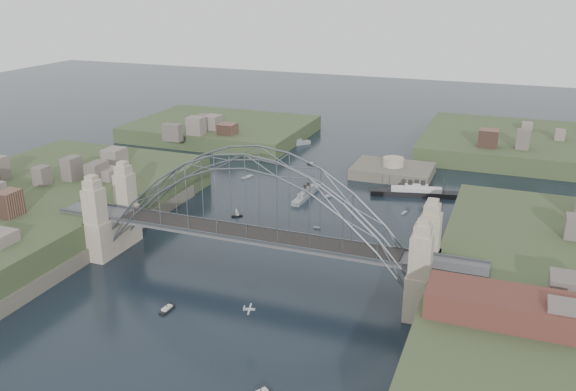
# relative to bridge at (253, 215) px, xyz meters

# --- Properties ---
(ground) EXTENTS (500.00, 500.00, 0.00)m
(ground) POSITION_rel_bridge_xyz_m (0.00, 0.00, -12.32)
(ground) COLOR black
(ground) RESTS_ON ground
(bridge) EXTENTS (84.00, 13.80, 24.60)m
(bridge) POSITION_rel_bridge_xyz_m (0.00, 0.00, 0.00)
(bridge) COLOR #515254
(bridge) RESTS_ON ground
(shore_west) EXTENTS (50.50, 90.00, 12.00)m
(shore_west) POSITION_rel_bridge_xyz_m (-57.32, 0.00, -10.35)
(shore_west) COLOR #374627
(shore_west) RESTS_ON ground
(headland_nw) EXTENTS (60.00, 45.00, 9.00)m
(headland_nw) POSITION_rel_bridge_xyz_m (-55.00, 95.00, -11.82)
(headland_nw) COLOR #374627
(headland_nw) RESTS_ON ground
(headland_ne) EXTENTS (70.00, 55.00, 9.50)m
(headland_ne) POSITION_rel_bridge_xyz_m (50.00, 110.00, -11.57)
(headland_ne) COLOR #374627
(headland_ne) RESTS_ON ground
(fort_island) EXTENTS (22.00, 16.00, 9.40)m
(fort_island) POSITION_rel_bridge_xyz_m (12.00, 70.00, -12.66)
(fort_island) COLOR #544F43
(fort_island) RESTS_ON ground
(wharf_shed) EXTENTS (20.00, 8.00, 4.00)m
(wharf_shed) POSITION_rel_bridge_xyz_m (44.00, -14.00, -2.32)
(wharf_shed) COLOR #592D26
(wharf_shed) RESTS_ON shore_east
(naval_cruiser_near) EXTENTS (2.62, 16.12, 4.82)m
(naval_cruiser_near) POSITION_rel_bridge_xyz_m (-5.22, 45.00, -11.58)
(naval_cruiser_near) COLOR gray
(naval_cruiser_near) RESTS_ON ground
(naval_cruiser_far) EXTENTS (11.04, 12.14, 4.87)m
(naval_cruiser_far) POSITION_rel_bridge_xyz_m (-26.82, 90.53, -11.57)
(naval_cruiser_far) COLOR gray
(naval_cruiser_far) RESTS_ON ground
(ocean_liner) EXTENTS (23.42, 8.42, 5.72)m
(ocean_liner) POSITION_rel_bridge_xyz_m (21.10, 55.60, -11.44)
(ocean_liner) COLOR black
(ocean_liner) RESTS_ON ground
(aeroplane) EXTENTS (1.92, 3.38, 0.50)m
(aeroplane) POSITION_rel_bridge_xyz_m (7.98, -19.93, -7.18)
(aeroplane) COLOR #B1B3B9
(small_boat_a) EXTENTS (2.75, 2.30, 2.38)m
(small_boat_a) POSITION_rel_bridge_xyz_m (-16.05, 25.90, -11.52)
(small_boat_a) COLOR silver
(small_boat_a) RESTS_ON ground
(small_boat_b) EXTENTS (1.69, 0.77, 0.45)m
(small_boat_b) POSITION_rel_bridge_xyz_m (4.06, 25.71, -12.17)
(small_boat_b) COLOR silver
(small_boat_b) RESTS_ON ground
(small_boat_c) EXTENTS (1.35, 3.39, 1.43)m
(small_boat_c) POSITION_rel_bridge_xyz_m (-8.40, -17.48, -12.04)
(small_boat_c) COLOR silver
(small_boat_c) RESTS_ON ground
(small_boat_d) EXTENTS (1.17, 2.19, 0.45)m
(small_boat_d) POSITION_rel_bridge_xyz_m (20.67, 42.05, -12.17)
(small_boat_d) COLOR silver
(small_boat_d) RESTS_ON ground
(small_boat_e) EXTENTS (2.31, 4.18, 0.45)m
(small_boat_e) POSITION_rel_bridge_xyz_m (-26.09, 53.84, -12.17)
(small_boat_e) COLOR silver
(small_boat_e) RESTS_ON ground
(small_boat_f) EXTENTS (1.64, 1.76, 1.43)m
(small_boat_f) POSITION_rel_bridge_xyz_m (0.18, 46.24, -12.03)
(small_boat_f) COLOR silver
(small_boat_f) RESTS_ON ground
(small_boat_h) EXTENTS (2.25, 1.03, 1.43)m
(small_boat_h) POSITION_rel_bridge_xyz_m (-13.50, 72.41, -12.04)
(small_boat_h) COLOR silver
(small_boat_h) RESTS_ON ground
(small_boat_i) EXTENTS (2.36, 1.07, 0.45)m
(small_boat_i) POSITION_rel_bridge_xyz_m (33.33, 13.82, -12.17)
(small_boat_i) COLOR silver
(small_boat_i) RESTS_ON ground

